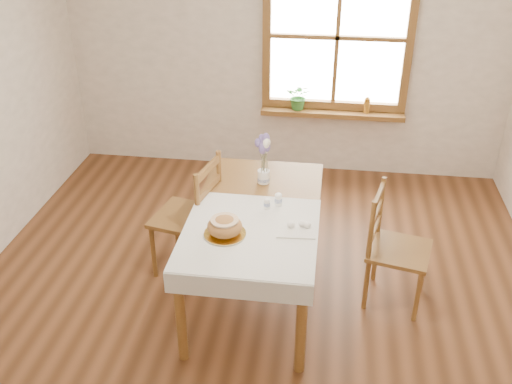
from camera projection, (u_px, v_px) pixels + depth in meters
ground at (250, 318)px, 4.19m from camera, size 5.00×5.00×0.00m
room_walls at (249, 98)px, 3.35m from camera, size 4.60×5.10×2.65m
window at (337, 37)px, 5.54m from camera, size 1.46×0.08×1.46m
window_sill at (332, 113)px, 5.86m from camera, size 1.46×0.20×0.05m
dining_table at (256, 220)px, 4.12m from camera, size 0.90×1.60×0.75m
table_linen at (250, 233)px, 3.82m from camera, size 0.91×0.99×0.01m
chair_left at (185, 215)px, 4.49m from camera, size 0.58×0.56×1.01m
chair_right at (400, 249)px, 4.16m from camera, size 0.54×0.52×0.93m
bread_plate at (225, 234)px, 3.78m from camera, size 0.31×0.31×0.01m
bread_loaf at (225, 225)px, 3.75m from camera, size 0.23×0.23×0.13m
egg_napkin at (296, 229)px, 3.84m from camera, size 0.27×0.24×0.01m
eggs at (296, 226)px, 3.82m from camera, size 0.21×0.19×0.04m
salt_shaker at (267, 203)px, 4.06m from camera, size 0.05×0.05×0.09m
pepper_shaker at (278, 199)px, 4.10m from camera, size 0.07×0.07×0.10m
flower_vase at (263, 177)px, 4.40m from camera, size 0.12×0.12×0.10m
lavender_bouquet at (264, 153)px, 4.30m from camera, size 0.17×0.17×0.31m
potted_plant at (299, 99)px, 5.83m from camera, size 0.28×0.30×0.21m
amber_bottle at (367, 105)px, 5.76m from camera, size 0.07×0.07×0.17m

